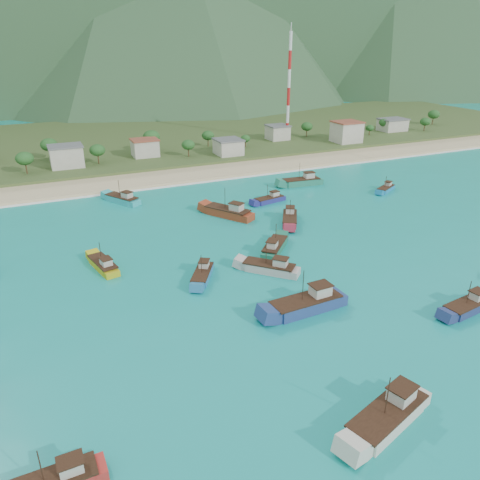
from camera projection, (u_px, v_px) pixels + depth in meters
name	position (u px, v px, depth m)	size (l,w,h in m)	color
ground	(306.00, 289.00, 82.03)	(600.00, 600.00, 0.00)	#0B7B81
beach	(174.00, 176.00, 148.09)	(400.00, 18.00, 1.20)	beige
land	(132.00, 141.00, 199.10)	(400.00, 110.00, 2.40)	#385123
surf_line	(184.00, 184.00, 140.15)	(400.00, 2.50, 0.08)	white
village	(197.00, 144.00, 169.83)	(214.28, 28.77, 7.72)	beige
vegetation	(121.00, 149.00, 161.89)	(275.62, 25.78, 8.42)	#235623
radio_tower	(289.00, 88.00, 185.01)	(1.20, 1.20, 41.11)	red
boat_5	(302.00, 182.00, 139.09)	(12.59, 4.84, 7.26)	#22775F
boat_7	(307.00, 305.00, 75.18)	(13.42, 4.55, 7.83)	navy
boat_9	(386.00, 189.00, 133.83)	(8.54, 6.14, 4.95)	#1679B1
boat_12	(103.00, 266.00, 88.85)	(4.81, 9.94, 5.65)	#B6AA15
boat_13	(468.00, 307.00, 75.19)	(10.45, 4.31, 6.00)	navy
boat_14	(274.00, 248.00, 96.18)	(9.37, 9.70, 6.15)	#18664C
boat_16	(270.00, 268.00, 87.51)	(9.82, 9.90, 6.36)	#B9AEA7
boat_17	(228.00, 213.00, 114.62)	(10.08, 12.84, 7.57)	maroon
boat_18	(122.00, 200.00, 124.50)	(8.35, 11.03, 6.45)	#29A9B1
boat_19	(388.00, 416.00, 53.10)	(13.15, 7.35, 7.45)	beige
boat_22	(290.00, 219.00, 111.08)	(8.16, 10.81, 6.32)	#9F273C
boat_26	(269.00, 200.00, 124.78)	(9.54, 4.42, 5.43)	navy
boat_27	(203.00, 275.00, 85.46)	(7.04, 9.16, 5.37)	teal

